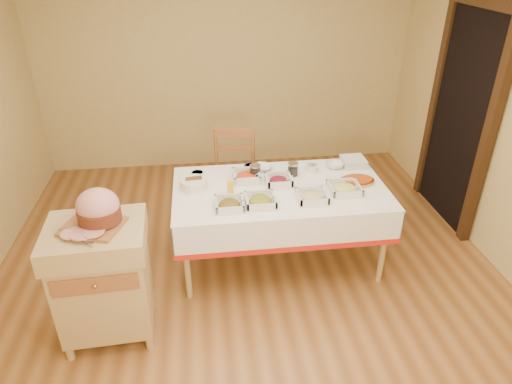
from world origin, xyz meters
TOP-DOWN VIEW (x-y plane):
  - room_shell at (0.00, 0.00)m, footprint 5.00×5.00m
  - doorway at (2.20, 0.90)m, footprint 0.09×1.10m
  - dining_table at (0.30, 0.30)m, footprint 1.82×1.02m
  - butcher_cart at (-1.10, -0.43)m, footprint 0.69×0.58m
  - dining_chair at (-0.04, 1.03)m, footprint 0.50×0.48m
  - ham_on_board at (-1.05, -0.39)m, footprint 0.40×0.38m
  - serving_dish_a at (-0.16, 0.02)m, footprint 0.23×0.23m
  - serving_dish_b at (0.10, 0.04)m, footprint 0.24×0.24m
  - serving_dish_c at (0.52, 0.06)m, footprint 0.24×0.24m
  - serving_dish_d at (0.83, 0.16)m, footprint 0.25×0.25m
  - serving_dish_e at (0.03, 0.48)m, footprint 0.25×0.23m
  - serving_dish_f at (0.30, 0.37)m, footprint 0.23×0.22m
  - small_bowl_left at (-0.40, 0.57)m, footprint 0.13×0.13m
  - small_bowl_mid at (0.09, 0.66)m, footprint 0.13×0.13m
  - small_bowl_right at (0.65, 0.58)m, footprint 0.12×0.12m
  - bowl_white_imported at (0.21, 0.66)m, footprint 0.22×0.22m
  - bowl_small_imported at (0.87, 0.62)m, footprint 0.21×0.21m
  - preserve_jar_left at (0.11, 0.50)m, footprint 0.10×0.10m
  - preserve_jar_right at (0.45, 0.52)m, footprint 0.10×0.10m
  - mustard_bottle at (-0.13, 0.22)m, footprint 0.05×0.05m
  - bread_basket at (-0.43, 0.38)m, footprint 0.23×0.23m
  - plate_stack at (1.06, 0.64)m, footprint 0.21×0.21m
  - brass_platter at (0.99, 0.31)m, footprint 0.31×0.22m

SIDE VIEW (x-z plane):
  - dining_chair at x=-0.04m, z-range 0.01..0.99m
  - butcher_cart at x=-1.10m, z-range 0.06..1.01m
  - dining_table at x=0.30m, z-range 0.22..0.98m
  - brass_platter at x=0.99m, z-range 0.76..0.80m
  - bowl_white_imported at x=0.21m, z-range 0.76..0.80m
  - bowl_small_imported at x=0.87m, z-range 0.76..0.81m
  - small_bowl_mid at x=0.09m, z-range 0.76..0.82m
  - serving_dish_c at x=0.52m, z-range 0.74..0.84m
  - serving_dish_d at x=0.83m, z-range 0.74..0.84m
  - serving_dish_b at x=0.10m, z-range 0.74..0.84m
  - serving_dish_a at x=-0.16m, z-range 0.74..0.84m
  - small_bowl_left at x=-0.40m, z-range 0.76..0.82m
  - small_bowl_right at x=0.65m, z-range 0.76..0.82m
  - serving_dish_f at x=0.30m, z-range 0.74..0.85m
  - serving_dish_e at x=0.03m, z-range 0.74..0.85m
  - plate_stack at x=1.06m, z-range 0.76..0.84m
  - bread_basket at x=-0.43m, z-range 0.75..0.85m
  - preserve_jar_right at x=0.45m, z-range 0.75..0.88m
  - preserve_jar_left at x=0.11m, z-range 0.75..0.88m
  - mustard_bottle at x=-0.13m, z-range 0.75..0.91m
  - ham_on_board at x=-1.05m, z-range 0.92..1.19m
  - doorway at x=2.20m, z-range 0.01..2.21m
  - room_shell at x=0.00m, z-range -1.20..3.80m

